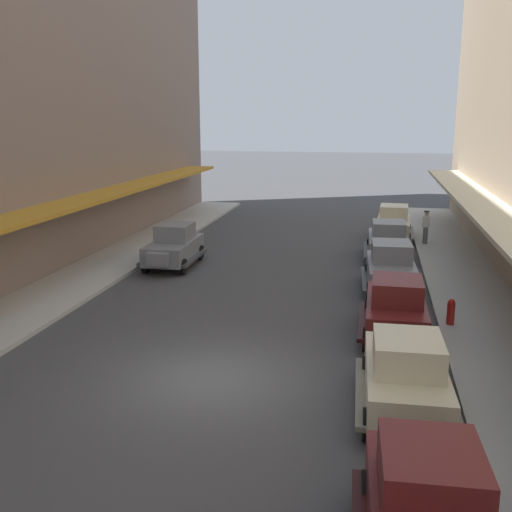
{
  "coord_description": "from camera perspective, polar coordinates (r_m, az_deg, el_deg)",
  "views": [
    {
      "loc": [
        3.9,
        -13.52,
        6.42
      ],
      "look_at": [
        0.0,
        6.0,
        1.8
      ],
      "focal_mm": 42.13,
      "sensor_mm": 36.0,
      "label": 1
    }
  ],
  "objects": [
    {
      "name": "fire_hydrant",
      "position": [
        19.56,
        18.02,
        -5.03
      ],
      "size": [
        0.24,
        0.24,
        0.82
      ],
      "color": "#B21E19",
      "rests_on": "sidewalk_right"
    },
    {
      "name": "pedestrian_1",
      "position": [
        31.49,
        15.82,
        2.68
      ],
      "size": [
        0.36,
        0.28,
        1.67
      ],
      "color": "slate",
      "rests_on": "sidewalk_right"
    },
    {
      "name": "parked_car_4",
      "position": [
        18.34,
        13.14,
        -4.66
      ],
      "size": [
        2.15,
        4.26,
        1.84
      ],
      "color": "#591919",
      "rests_on": "ground"
    },
    {
      "name": "ground_plane",
      "position": [
        15.47,
        -4.45,
        -11.5
      ],
      "size": [
        200.0,
        200.0,
        0.0
      ],
      "primitive_type": "plane",
      "color": "#424244"
    },
    {
      "name": "parked_car_2",
      "position": [
        26.58,
        -7.8,
        1.06
      ],
      "size": [
        2.22,
        4.29,
        1.84
      ],
      "color": "slate",
      "rests_on": "ground"
    },
    {
      "name": "parked_car_1",
      "position": [
        28.01,
        12.43,
        1.49
      ],
      "size": [
        2.23,
        4.29,
        1.84
      ],
      "color": "slate",
      "rests_on": "ground"
    },
    {
      "name": "parked_car_3",
      "position": [
        23.04,
        12.71,
        -1.01
      ],
      "size": [
        2.31,
        4.32,
        1.84
      ],
      "color": "slate",
      "rests_on": "ground"
    },
    {
      "name": "parked_car_5",
      "position": [
        32.73,
        12.91,
        3.11
      ],
      "size": [
        2.3,
        4.32,
        1.84
      ],
      "color": "beige",
      "rests_on": "ground"
    },
    {
      "name": "parked_car_6",
      "position": [
        13.82,
        14.02,
        -10.71
      ],
      "size": [
        2.25,
        4.3,
        1.84
      ],
      "color": "beige",
      "rests_on": "ground"
    }
  ]
}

